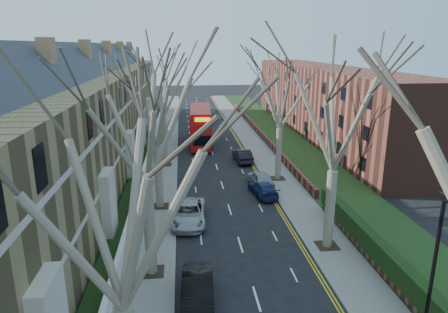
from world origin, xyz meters
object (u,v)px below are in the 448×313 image
object	(u,v)px
lamp_post	(430,290)
car_right_near	(263,189)
car_left_mid	(197,291)
double_decker_bus	(200,127)

from	to	relation	value
lamp_post	car_right_near	distance (m)	21.75
car_left_mid	lamp_post	bearing A→B (deg)	-36.23
lamp_post	car_left_mid	bearing A→B (deg)	141.72
lamp_post	car_right_near	size ratio (longest dim) A/B	1.84
lamp_post	car_right_near	bearing A→B (deg)	94.42
lamp_post	car_right_near	xyz separation A→B (m)	(-1.65, 21.33, -3.93)
lamp_post	double_decker_bus	world-z (taller)	lamp_post
car_left_mid	car_right_near	distance (m)	16.26
lamp_post	car_left_mid	distance (m)	11.05
lamp_post	car_left_mid	size ratio (longest dim) A/B	1.74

